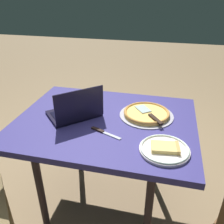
% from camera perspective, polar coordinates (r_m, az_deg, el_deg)
% --- Properties ---
extents(ground_plane, '(12.00, 12.00, 0.00)m').
position_cam_1_polar(ground_plane, '(1.99, -1.28, -20.97)').
color(ground_plane, '#886E4D').
extents(dining_table, '(1.11, 0.87, 0.76)m').
position_cam_1_polar(dining_table, '(1.54, -1.55, -4.04)').
color(dining_table, navy).
rests_on(dining_table, ground_plane).
extents(laptop, '(0.38, 0.38, 0.21)m').
position_cam_1_polar(laptop, '(1.53, -8.64, 0.26)').
color(laptop, black).
rests_on(laptop, dining_table).
extents(pizza_plate, '(0.26, 0.26, 0.04)m').
position_cam_1_polar(pizza_plate, '(1.25, 12.43, -8.59)').
color(pizza_plate, white).
rests_on(pizza_plate, dining_table).
extents(pizza_tray, '(0.35, 0.35, 0.03)m').
position_cam_1_polar(pizza_tray, '(1.55, 8.22, -0.34)').
color(pizza_tray, '#A49FAF').
rests_on(pizza_tray, dining_table).
extents(table_knife, '(0.19, 0.09, 0.01)m').
position_cam_1_polar(table_knife, '(1.37, -2.19, -4.75)').
color(table_knife, silver).
rests_on(table_knife, dining_table).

